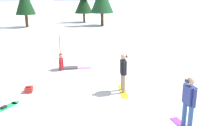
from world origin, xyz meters
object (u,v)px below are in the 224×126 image
at_px(snowboarder_midground, 123,72).
at_px(trail_marker_pole, 60,48).
at_px(backpack_red, 29,89).
at_px(snowboarder_background, 65,64).
at_px(snowboarder_foreground, 189,103).

distance_m(snowboarder_midground, trail_marker_pole, 6.08).
xyz_separation_m(backpack_red, trail_marker_pole, (0.35, 4.86, 0.72)).
bearing_deg(snowboarder_midground, snowboarder_background, 135.38).
bearing_deg(trail_marker_pole, snowboarder_midground, -51.87).
distance_m(snowboarder_midground, snowboarder_background, 4.49).
xyz_separation_m(snowboarder_foreground, snowboarder_background, (-5.05, 6.17, -0.61)).
xyz_separation_m(snowboarder_foreground, snowboarder_midground, (-1.88, 3.04, -0.04)).
distance_m(snowboarder_foreground, trail_marker_pole, 9.65).
height_order(snowboarder_foreground, snowboarder_background, snowboarder_foreground).
xyz_separation_m(snowboarder_midground, trail_marker_pole, (-3.76, 4.79, -0.04)).
bearing_deg(backpack_red, snowboarder_foreground, -26.37).
relative_size(snowboarder_foreground, backpack_red, 3.21).
bearing_deg(snowboarder_foreground, trail_marker_pole, 125.77).
relative_size(snowboarder_foreground, snowboarder_background, 0.96).
relative_size(snowboarder_foreground, snowboarder_midground, 1.04).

